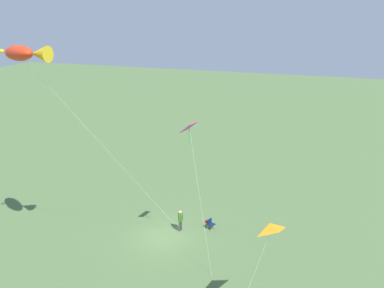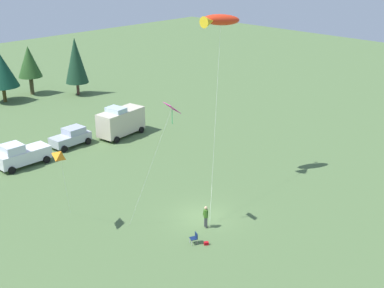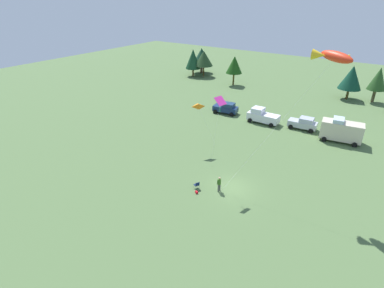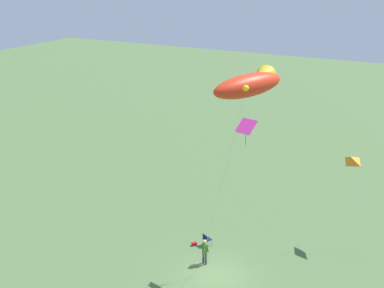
{
  "view_description": "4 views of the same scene",
  "coord_description": "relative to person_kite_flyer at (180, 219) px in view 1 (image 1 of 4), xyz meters",
  "views": [
    {
      "loc": [
        -9.57,
        22.42,
        16.28
      ],
      "look_at": [
        -1.96,
        -0.93,
        7.42
      ],
      "focal_mm": 35.0,
      "sensor_mm": 36.0,
      "label": 1
    },
    {
      "loc": [
        -26.45,
        -25.06,
        20.14
      ],
      "look_at": [
        -2.66,
        -1.56,
        7.23
      ],
      "focal_mm": 50.0,
      "sensor_mm": 36.0,
      "label": 2
    },
    {
      "loc": [
        11.62,
        -24.4,
        18.83
      ],
      "look_at": [
        -3.57,
        -2.44,
        5.32
      ],
      "focal_mm": 28.0,
      "sensor_mm": 36.0,
      "label": 3
    },
    {
      "loc": [
        25.97,
        12.34,
        18.54
      ],
      "look_at": [
        -2.16,
        -2.86,
        7.54
      ],
      "focal_mm": 50.0,
      "sensor_mm": 36.0,
      "label": 4
    }
  ],
  "objects": [
    {
      "name": "folding_chair",
      "position": [
        -2.17,
        -0.98,
        -0.53
      ],
      "size": [
        0.64,
        0.64,
        0.82
      ],
      "rotation": [
        0.0,
        0.0,
        2.69
      ],
      "color": "#0E1E45",
      "rests_on": "ground"
    },
    {
      "name": "kite_large_fish",
      "position": [
        7.38,
        5.75,
        12.87
      ],
      "size": [
        9.24,
        7.18,
        14.45
      ],
      "color": "red",
      "rests_on": "ground"
    },
    {
      "name": "ground_plane",
      "position": [
        0.9,
        1.26,
        -1.02
      ],
      "size": [
        160.0,
        160.0,
        0.0
      ],
      "primitive_type": "plane",
      "color": "#4E693C"
    },
    {
      "name": "backpack_on_grass",
      "position": [
        -1.74,
        -1.69,
        -0.91
      ],
      "size": [
        0.39,
        0.36,
        0.22
      ],
      "primitive_type": "cube",
      "rotation": [
        0.0,
        0.0,
        2.53
      ],
      "color": "red",
      "rests_on": "ground"
    },
    {
      "name": "person_kite_flyer",
      "position": [
        0.0,
        0.0,
        0.0
      ],
      "size": [
        0.42,
        0.58,
        1.74
      ],
      "rotation": [
        0.0,
        0.0,
        2.85
      ],
      "color": "#3F4245",
      "rests_on": "ground"
    },
    {
      "name": "kite_delta_orange",
      "position": [
        -7.34,
        7.06,
        4.98
      ],
      "size": [
        2.29,
        2.85,
        6.39
      ],
      "color": "orange",
      "rests_on": "ground"
    },
    {
      "name": "kite_diamond_rainbow",
      "position": [
        -1.45,
        2.03,
        7.97
      ],
      "size": [
        2.86,
        3.02,
        9.55
      ],
      "color": "#DF2F9F",
      "rests_on": "ground"
    }
  ]
}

